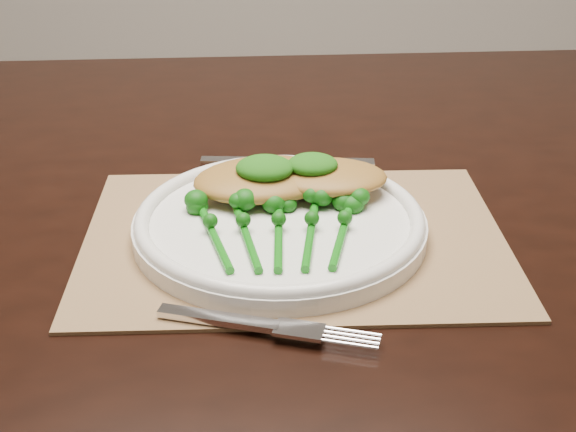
{
  "coord_description": "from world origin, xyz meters",
  "views": [
    {
      "loc": [
        0.1,
        -0.8,
        1.13
      ],
      "look_at": [
        0.08,
        -0.14,
        0.78
      ],
      "focal_mm": 50.0,
      "sensor_mm": 36.0,
      "label": 1
    }
  ],
  "objects_px": {
    "dinner_plate": "(280,222)",
    "placemat": "(295,238)",
    "broccolini_bundle": "(279,236)",
    "dining_table": "(242,421)",
    "chicken_fillet_left": "(264,179)"
  },
  "relations": [
    {
      "from": "dinner_plate",
      "to": "dining_table",
      "type": "bearing_deg",
      "value": 111.36
    },
    {
      "from": "dinner_plate",
      "to": "chicken_fillet_left",
      "type": "relative_size",
      "value": 1.94
    },
    {
      "from": "dining_table",
      "to": "broccolini_bundle",
      "type": "distance_m",
      "value": 0.45
    },
    {
      "from": "dinner_plate",
      "to": "broccolini_bundle",
      "type": "bearing_deg",
      "value": -89.39
    },
    {
      "from": "dining_table",
      "to": "broccolini_bundle",
      "type": "relative_size",
      "value": 10.08
    },
    {
      "from": "broccolini_bundle",
      "to": "dining_table",
      "type": "bearing_deg",
      "value": 102.76
    },
    {
      "from": "placemat",
      "to": "broccolini_bundle",
      "type": "xyz_separation_m",
      "value": [
        -0.01,
        -0.04,
        0.02
      ]
    },
    {
      "from": "placemat",
      "to": "dining_table",
      "type": "bearing_deg",
      "value": 111.51
    },
    {
      "from": "dining_table",
      "to": "broccolini_bundle",
      "type": "bearing_deg",
      "value": -78.2
    },
    {
      "from": "dining_table",
      "to": "chicken_fillet_left",
      "type": "relative_size",
      "value": 11.57
    },
    {
      "from": "dinner_plate",
      "to": "placemat",
      "type": "bearing_deg",
      "value": -17.95
    },
    {
      "from": "placemat",
      "to": "chicken_fillet_left",
      "type": "relative_size",
      "value": 2.78
    },
    {
      "from": "placemat",
      "to": "dinner_plate",
      "type": "distance_m",
      "value": 0.02
    },
    {
      "from": "dinner_plate",
      "to": "chicken_fillet_left",
      "type": "xyz_separation_m",
      "value": [
        -0.02,
        0.06,
        0.02
      ]
    },
    {
      "from": "dining_table",
      "to": "placemat",
      "type": "height_order",
      "value": "placemat"
    }
  ]
}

